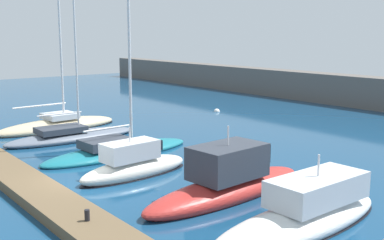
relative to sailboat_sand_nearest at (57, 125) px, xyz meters
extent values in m
plane|color=navy|center=(14.82, -5.11, -0.31)|extent=(120.00, 120.00, 0.00)
cube|color=brown|center=(14.82, -7.25, -0.07)|extent=(35.43, 2.10, 0.49)
ellipsoid|color=beige|center=(0.00, -0.02, -0.13)|extent=(3.83, 10.29, 1.25)
ellipsoid|color=black|center=(0.00, -0.02, -0.29)|extent=(3.87, 10.40, 0.12)
cylinder|color=silver|center=(-0.05, 0.59, 8.77)|extent=(0.17, 0.17, 16.54)
cylinder|color=silver|center=(0.11, -1.37, 1.69)|extent=(0.47, 4.32, 0.12)
cube|color=silver|center=(-0.02, 0.24, 0.71)|extent=(2.42, 2.58, 0.43)
ellipsoid|color=slate|center=(4.40, -0.76, -0.13)|extent=(2.79, 9.66, 0.89)
cylinder|color=silver|center=(4.40, -1.60, 1.62)|extent=(0.10, 3.23, 0.09)
cube|color=#333842|center=(4.40, -1.56, 0.52)|extent=(2.01, 3.27, 0.41)
ellipsoid|color=#19707F|center=(10.13, -0.23, -0.20)|extent=(3.72, 10.59, 0.92)
cylinder|color=silver|center=(10.17, -1.01, 1.43)|extent=(0.32, 3.23, 0.12)
cube|color=#333842|center=(10.18, -1.13, 0.53)|extent=(2.20, 3.05, 0.54)
ellipsoid|color=silver|center=(14.78, -1.85, -0.01)|extent=(2.40, 6.71, 1.22)
ellipsoid|color=black|center=(14.78, -1.85, -0.29)|extent=(2.42, 6.78, 0.12)
cube|color=silver|center=(14.80, -2.13, 1.09)|extent=(1.68, 3.08, 0.97)
cube|color=black|center=(14.70, -0.84, 1.24)|extent=(1.36, 0.84, 0.54)
cylinder|color=silver|center=(14.80, -2.13, 1.97)|extent=(0.08, 0.08, 0.79)
ellipsoid|color=#B72D28|center=(20.32, -0.20, -0.04)|extent=(3.26, 10.05, 1.28)
cube|color=#333842|center=(20.32, -0.22, 1.36)|extent=(2.42, 3.65, 1.53)
cube|color=black|center=(20.20, 1.25, 1.59)|extent=(2.00, 1.03, 0.86)
cylinder|color=silver|center=(20.32, -0.22, 2.58)|extent=(0.08, 0.08, 0.90)
ellipsoid|color=white|center=(24.90, -0.55, -0.07)|extent=(2.84, 9.33, 1.25)
ellipsoid|color=black|center=(24.90, -0.55, -0.29)|extent=(2.87, 9.43, 0.12)
cube|color=silver|center=(24.87, 0.47, 1.09)|extent=(2.09, 4.44, 1.06)
cube|color=black|center=(24.86, 0.89, 1.24)|extent=(1.81, 1.14, 0.59)
cylinder|color=silver|center=(24.87, 0.47, 2.05)|extent=(0.08, 0.08, 0.87)
sphere|color=white|center=(1.27, 15.57, -0.31)|extent=(0.59, 0.59, 0.59)
cylinder|color=black|center=(20.20, -7.25, 0.40)|extent=(0.20, 0.20, 0.44)
camera|label=1|loc=(36.43, -14.86, 7.19)|focal=45.57mm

